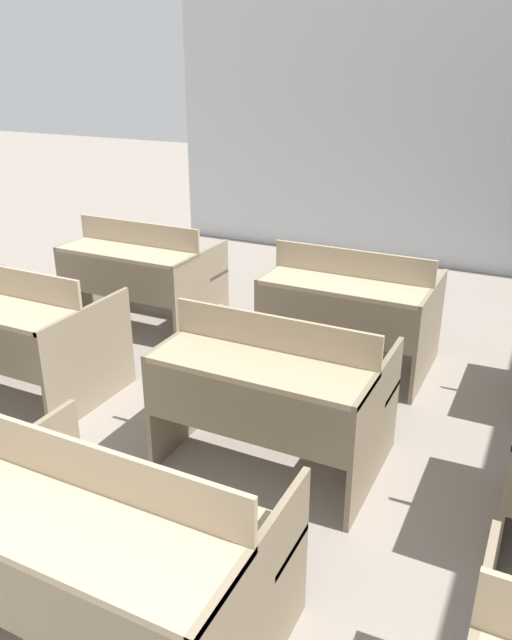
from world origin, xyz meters
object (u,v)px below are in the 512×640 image
Objects in this scene: bench_front_center at (114,546)px; bench_third_left at (141,271)px; bench_second_left at (17,328)px; bench_third_center at (350,307)px; bench_second_center at (273,388)px.

bench_third_left is at bearing 124.26° from bench_front_center.
bench_second_left is 1.00× the size of bench_third_left.
bench_third_center is at bearing 89.80° from bench_front_center.
bench_third_center is (1.80, 0.00, 0.00)m from bench_third_left.
bench_second_center is (1.83, 0.02, 0.00)m from bench_second_left.
bench_second_left and bench_second_center have the same top height.
bench_front_center is 1.32m from bench_second_center.
bench_second_left is at bearing -179.43° from bench_second_center.
bench_second_center is 1.32m from bench_third_center.
bench_second_left is 1.00× the size of bench_second_center.
bench_front_center is 1.00× the size of bench_third_left.
bench_second_left and bench_third_left have the same top height.
bench_third_center is (0.01, 2.64, 0.00)m from bench_front_center.
bench_second_left and bench_third_center have the same top height.
bench_second_center is 1.00× the size of bench_third_left.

